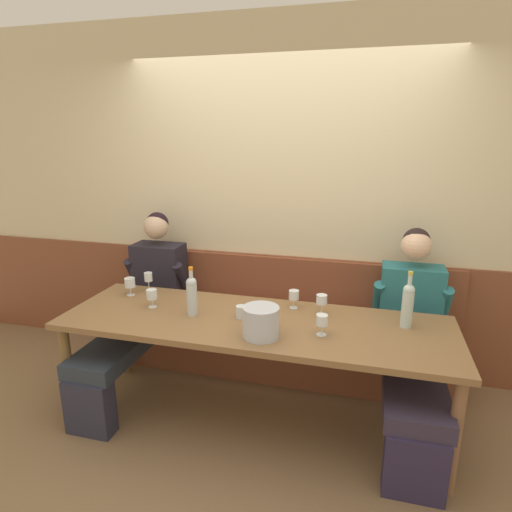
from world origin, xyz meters
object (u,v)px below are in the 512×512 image
Objects in this scene: wine_glass_left_end at (152,295)px; wine_glass_mid_right at (294,295)px; wall_bench at (275,340)px; wine_bottle_green_tall at (192,294)px; wine_glass_center_rear at (322,321)px; person_center_left_seat at (412,335)px; water_tumbler_right at (241,312)px; wine_glass_near_bucket at (148,278)px; person_left_seat at (142,303)px; wine_glass_center_front at (130,283)px; dining_table at (254,330)px; wine_bottle_amber_mid at (408,304)px; wine_glass_mid_left at (322,300)px; ice_bucket at (261,322)px.

wine_glass_left_end reaches higher than wine_glass_mid_right.
wine_bottle_green_tall is (-0.42, -0.69, 0.61)m from wall_bench.
wine_glass_left_end is 1.00× the size of wine_glass_center_rear.
water_tumbler_right is at bearing -164.67° from person_center_left_seat.
wine_glass_near_bucket reaches higher than wine_glass_mid_right.
wine_glass_left_end is 1.56× the size of water_tumbler_right.
person_left_seat is 2.02m from person_center_left_seat.
person_center_left_seat is 1.95m from wine_glass_near_bucket.
wall_bench is 1.25m from wine_glass_center_front.
dining_table is 7.02× the size of wine_bottle_amber_mid.
wine_bottle_green_tall is 0.35m from water_tumbler_right.
wine_glass_mid_left is (0.20, -0.07, 0.01)m from wine_glass_mid_right.
wine_bottle_green_tall is 0.33m from wine_glass_left_end.
wine_glass_center_rear is 0.91× the size of wine_glass_mid_left.
wall_bench is 1.05m from wine_glass_center_rear.
wine_glass_left_end reaches higher than dining_table.
person_center_left_seat reaches higher than wine_glass_mid_left.
wine_glass_mid_right is 0.99× the size of wine_glass_center_rear.
water_tumbler_right reaches higher than dining_table.
wine_bottle_green_tall reaches higher than wine_glass_mid_right.
person_left_seat is at bearing 174.84° from wine_bottle_amber_mid.
wall_bench is at bearing 58.43° from wine_bottle_green_tall.
person_center_left_seat is 9.52× the size of wine_glass_center_front.
wine_glass_mid_left is at bearing 25.75° from dining_table.
person_center_left_seat reaches higher than dining_table.
dining_table is 0.49m from wine_glass_mid_left.
wine_glass_center_front is 1.43m from wine_glass_mid_left.
wall_bench is 0.72m from wine_glass_mid_right.
dining_table is 0.15m from water_tumbler_right.
wine_bottle_amber_mid is 1.70m from wine_glass_left_end.
wine_glass_mid_left is (0.41, -0.47, 0.57)m from wall_bench.
wine_glass_center_rear is (0.35, 0.12, -0.00)m from ice_bucket.
ice_bucket is 0.31m from water_tumbler_right.
wall_bench is at bearing 118.33° from wine_glass_mid_right.
wine_bottle_green_tall is (-0.42, -0.02, 0.22)m from dining_table.
wine_glass_left_end is 0.32m from wine_glass_center_front.
water_tumbler_right is (-1.11, -0.30, 0.17)m from person_center_left_seat.
wine_bottle_green_tall is 4.02× the size of water_tumbler_right.
wine_glass_mid_left reaches higher than wine_glass_center_rear.
wine_bottle_green_tall is 2.57× the size of wine_glass_left_end.
water_tumbler_right is (-0.09, -0.65, 0.51)m from wall_bench.
wine_bottle_green_tall is 2.58× the size of wine_glass_center_rear.
ice_bucket is at bearing -20.76° from wine_bottle_green_tall.
wine_glass_center_rear is at bearing -143.14° from person_center_left_seat.
water_tumbler_right is at bearing 129.94° from ice_bucket.
ice_bucket reaches higher than wine_glass_left_end.
water_tumbler_right is at bearing -18.99° from person_left_seat.
wine_bottle_green_tall is 0.86m from wine_glass_mid_left.
wine_glass_center_front reaches higher than dining_table.
water_tumbler_right is at bearing -140.01° from wine_glass_mid_right.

